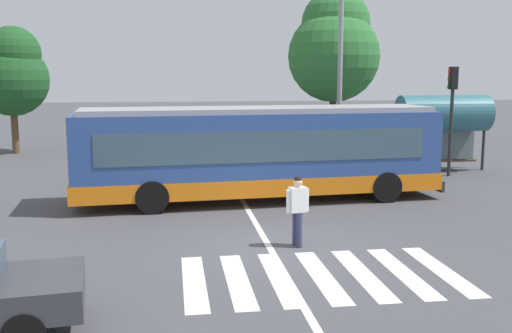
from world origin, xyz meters
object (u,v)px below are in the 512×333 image
traffic_light_far_corner (452,103)px  twin_arm_street_lamp (340,47)px  parked_car_champagne (259,142)px  parked_car_black (310,140)px  background_tree_right (334,47)px  city_transit_bus (259,153)px  background_tree_left (12,72)px  bus_stop_shelter (443,115)px  parked_car_charcoal (200,142)px  pedestrian_crossing_street (298,207)px

traffic_light_far_corner → twin_arm_street_lamp: (-4.33, 1.19, 2.22)m
parked_car_champagne → parked_car_black: 2.69m
twin_arm_street_lamp → background_tree_right: size_ratio=0.97×
city_transit_bus → background_tree_left: (-10.91, 13.53, 2.65)m
parked_car_champagne → parked_car_black: bearing=5.7°
background_tree_left → traffic_light_far_corner: bearing=-27.2°
bus_stop_shelter → twin_arm_street_lamp: 5.36m
parked_car_black → twin_arm_street_lamp: size_ratio=0.55×
traffic_light_far_corner → background_tree_right: size_ratio=0.51×
parked_car_champagne → traffic_light_far_corner: (6.83, -6.77, 2.21)m
parked_car_charcoal → background_tree_right: size_ratio=0.54×
background_tree_left → background_tree_right: 16.84m
background_tree_left → background_tree_right: bearing=-4.9°
bus_stop_shelter → twin_arm_street_lamp: twin_arm_street_lamp is taller
pedestrian_crossing_street → twin_arm_street_lamp: (3.92, 10.21, 4.23)m
background_tree_right → bus_stop_shelter: bearing=-68.6°
parked_car_champagne → traffic_light_far_corner: traffic_light_far_corner is taller
bus_stop_shelter → background_tree_left: (-19.55, 8.65, 1.82)m
parked_car_champagne → parked_car_black: same height
traffic_light_far_corner → background_tree_right: (-2.57, 8.45, 2.60)m
pedestrian_crossing_street → parked_car_charcoal: bearing=95.3°
background_tree_left → parked_car_champagne: bearing=-14.1°
parked_car_champagne → background_tree_left: bearing=165.9°
parked_car_champagne → parked_car_black: (2.67, 0.27, 0.00)m
bus_stop_shelter → twin_arm_street_lamp: (-4.58, -0.06, 2.78)m
city_transit_bus → parked_car_charcoal: city_transit_bus is taller
city_transit_bus → background_tree_right: background_tree_right is taller
parked_car_black → background_tree_right: (1.60, 1.42, 4.81)m
bus_stop_shelter → parked_car_champagne: bearing=142.1°
twin_arm_street_lamp → background_tree_right: bearing=76.4°
parked_car_charcoal → twin_arm_street_lamp: (5.44, -6.05, 4.43)m
parked_car_black → background_tree_left: size_ratio=0.70×
pedestrian_crossing_street → bus_stop_shelter: bus_stop_shelter is taller
city_transit_bus → background_tree_left: bearing=128.9°
pedestrian_crossing_street → background_tree_left: 22.14m
parked_car_champagne → parked_car_charcoal: bearing=170.9°
parked_car_charcoal → background_tree_right: (7.20, 1.21, 4.81)m
bus_stop_shelter → background_tree_right: (-2.82, 7.20, 3.16)m
city_transit_bus → parked_car_champagne: (1.55, 10.41, -0.82)m
pedestrian_crossing_street → city_transit_bus: bearing=91.5°
twin_arm_street_lamp → city_transit_bus: bearing=-130.1°
parked_car_charcoal → parked_car_black: 5.61m
city_transit_bus → parked_car_black: size_ratio=2.63×
parked_car_black → background_tree_left: bearing=169.3°
pedestrian_crossing_street → parked_car_champagne: 15.85m
bus_stop_shelter → background_tree_left: size_ratio=0.59×
parked_car_black → pedestrian_crossing_street: bearing=-104.3°
pedestrian_crossing_street → background_tree_right: size_ratio=0.20×
parked_car_black → traffic_light_far_corner: traffic_light_far_corner is taller
bus_stop_shelter → background_tree_right: 8.36m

